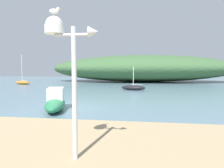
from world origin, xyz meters
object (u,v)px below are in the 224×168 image
object	(u,v)px
sailboat_inner_mooring	(133,88)
mast_structure	(63,45)
sailboat_east_reach	(22,82)
seagull_on_radar	(55,11)
motorboat_outer_mooring	(55,102)

from	to	relation	value
sailboat_inner_mooring	mast_structure	bearing A→B (deg)	-93.52
mast_structure	sailboat_inner_mooring	xyz separation A→B (m)	(1.15, 18.74, -2.65)
sailboat_east_reach	sailboat_inner_mooring	xyz separation A→B (m)	(19.65, -7.92, 0.01)
seagull_on_radar	sailboat_inner_mooring	world-z (taller)	seagull_on_radar
sailboat_east_reach	motorboat_outer_mooring	world-z (taller)	sailboat_east_reach
seagull_on_radar	sailboat_east_reach	world-z (taller)	sailboat_east_reach
mast_structure	motorboat_outer_mooring	bearing A→B (deg)	116.31
sailboat_east_reach	motorboat_outer_mooring	distance (m)	25.40
sailboat_east_reach	sailboat_inner_mooring	bearing A→B (deg)	-21.94
mast_structure	sailboat_inner_mooring	bearing A→B (deg)	86.48
seagull_on_radar	motorboat_outer_mooring	xyz separation A→B (m)	(-2.97, 6.40, -3.28)
seagull_on_radar	sailboat_east_reach	distance (m)	32.51
sailboat_east_reach	motorboat_outer_mooring	xyz separation A→B (m)	(15.34, -20.25, 0.18)
motorboat_outer_mooring	seagull_on_radar	bearing A→B (deg)	-65.10
mast_structure	seagull_on_radar	bearing A→B (deg)	178.36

